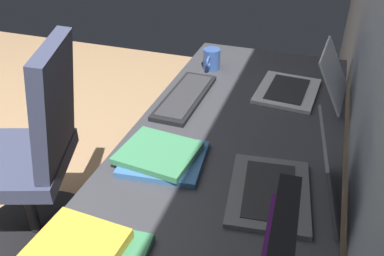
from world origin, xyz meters
TOP-DOWN VIEW (x-y plane):
  - desk at (0.27, 1.52)m, footprint 2.29×0.73m
  - laptop_leftmost at (0.20, 1.75)m, footprint 0.35×0.33m
  - laptop_left at (-0.44, 1.72)m, footprint 0.33×0.36m
  - keyboard_main at (-0.25, 1.27)m, footprint 0.42×0.15m
  - book_stack_near at (0.58, 1.30)m, footprint 0.23×0.29m
  - book_stack_far at (0.16, 1.33)m, footprint 0.25×0.28m
  - coffee_mug at (-0.57, 1.29)m, footprint 0.12×0.08m
  - office_chair at (0.03, 0.68)m, footprint 0.56×0.60m

SIDE VIEW (x-z plane):
  - office_chair at x=0.03m, z-range -0.03..0.94m
  - desk at x=0.27m, z-range 0.31..1.04m
  - keyboard_main at x=-0.25m, z-range 0.73..0.75m
  - book_stack_far at x=0.16m, z-range 0.73..0.77m
  - book_stack_near at x=0.58m, z-range 0.73..0.78m
  - coffee_mug at x=-0.57m, z-range 0.73..0.83m
  - laptop_left at x=-0.44m, z-range 0.67..0.89m
  - laptop_leftmost at x=0.20m, z-range 0.67..0.90m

